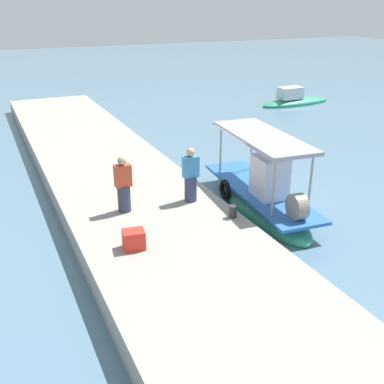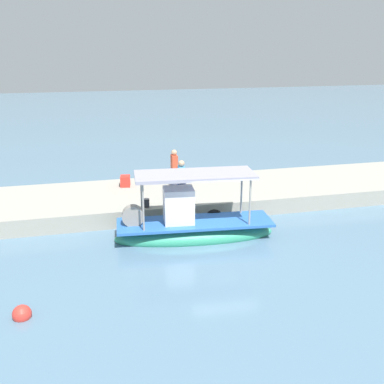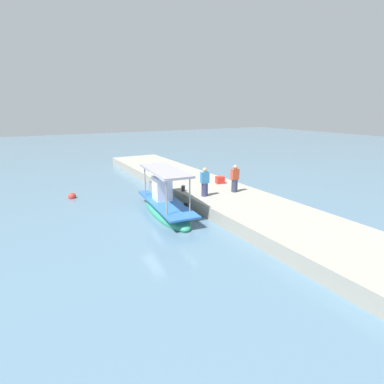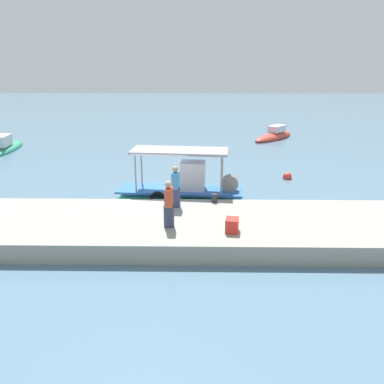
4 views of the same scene
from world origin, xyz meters
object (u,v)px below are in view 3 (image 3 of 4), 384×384
object	(u,v)px
cargo_crate	(220,180)
main_fishing_boat	(165,205)
fisherman_near_bollard	(205,183)
fisherman_by_crate	(235,180)
marker_buoy	(72,197)
mooring_bollard	(183,188)

from	to	relation	value
cargo_crate	main_fishing_boat	bearing A→B (deg)	111.12
fisherman_near_bollard	fisherman_by_crate	world-z (taller)	fisherman_near_bollard
main_fishing_boat	fisherman_near_bollard	distance (m)	2.73
fisherman_near_bollard	marker_buoy	distance (m)	9.08
mooring_bollard	cargo_crate	size ratio (longest dim) A/B	0.65
main_fishing_boat	fisherman_near_bollard	bearing A→B (deg)	-93.69
main_fishing_boat	cargo_crate	distance (m)	5.48
cargo_crate	marker_buoy	bearing A→B (deg)	67.65
cargo_crate	marker_buoy	distance (m)	10.09
cargo_crate	marker_buoy	size ratio (longest dim) A/B	1.06
main_fishing_boat	fisherman_near_bollard	size ratio (longest dim) A/B	3.60
mooring_bollard	marker_buoy	xyz separation A→B (m)	(4.34, 6.11, -0.78)
mooring_bollard	cargo_crate	xyz separation A→B (m)	(0.52, -3.18, 0.07)
fisherman_by_crate	cargo_crate	world-z (taller)	fisherman_by_crate
fisherman_by_crate	mooring_bollard	bearing A→B (deg)	57.46
fisherman_near_bollard	fisherman_by_crate	bearing A→B (deg)	-93.55
cargo_crate	marker_buoy	xyz separation A→B (m)	(3.82, 9.30, -0.85)
cargo_crate	mooring_bollard	bearing A→B (deg)	99.28
main_fishing_boat	fisherman_by_crate	distance (m)	4.76
fisherman_near_bollard	marker_buoy	world-z (taller)	fisherman_near_bollard
fisherman_by_crate	main_fishing_boat	bearing A→B (deg)	86.38
main_fishing_boat	mooring_bollard	world-z (taller)	main_fishing_boat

